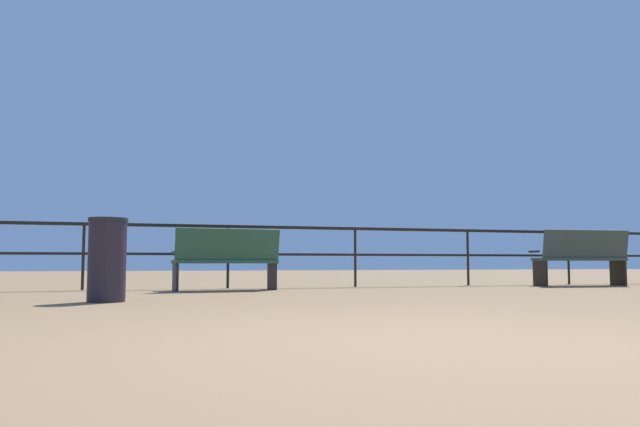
{
  "coord_description": "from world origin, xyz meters",
  "views": [
    {
      "loc": [
        -1.48,
        -2.88,
        0.41
      ],
      "look_at": [
        1.4,
        6.54,
        1.2
      ],
      "focal_mm": 34.41,
      "sensor_mm": 36.0,
      "label": 1
    }
  ],
  "objects": [
    {
      "name": "bench_near_left",
      "position": [
        -0.14,
        6.25,
        0.5
      ],
      "size": [
        1.57,
        0.7,
        0.92
      ],
      "color": "#284F37",
      "rests_on": "ground_plane"
    },
    {
      "name": "ground_plane",
      "position": [
        0.0,
        0.0,
        0.0
      ],
      "size": [
        60.0,
        60.0,
        0.0
      ],
      "primitive_type": "plane",
      "color": "olive"
    },
    {
      "name": "trash_bin",
      "position": [
        -1.73,
        3.97,
        0.44
      ],
      "size": [
        0.41,
        0.41,
        0.88
      ],
      "color": "black",
      "rests_on": "ground_plane"
    },
    {
      "name": "pier_railing",
      "position": [
        0.0,
        7.04,
        0.76
      ],
      "size": [
        21.96,
        0.05,
        1.02
      ],
      "color": "black",
      "rests_on": "ground_plane"
    },
    {
      "name": "bench_near_right",
      "position": [
        6.23,
        6.25,
        0.55
      ],
      "size": [
        1.7,
        0.76,
        1.0
      ],
      "color": "#37453A",
      "rests_on": "ground_plane"
    }
  ]
}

